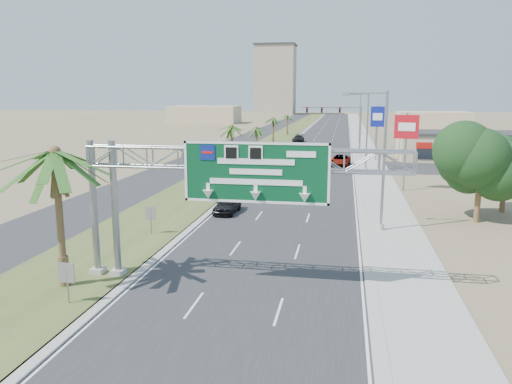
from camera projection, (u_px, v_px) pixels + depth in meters
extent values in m
cube|color=#28282B|center=(326.00, 135.00, 122.61)|extent=(12.00, 300.00, 0.02)
cube|color=#9E9B93|center=(361.00, 136.00, 121.13)|extent=(4.00, 300.00, 0.10)
cube|color=#415224|center=(285.00, 135.00, 124.32)|extent=(7.00, 300.00, 0.12)
cube|color=#28282B|center=(258.00, 135.00, 125.54)|extent=(8.00, 300.00, 0.02)
cylinder|color=gray|center=(115.00, 210.00, 26.50)|extent=(0.36, 0.36, 7.40)
cylinder|color=gray|center=(94.00, 209.00, 26.71)|extent=(0.36, 0.36, 7.40)
cube|color=#9E9B93|center=(119.00, 273.00, 27.17)|extent=(0.70, 0.70, 0.40)
cube|color=#9E9B93|center=(98.00, 271.00, 27.37)|extent=(0.70, 0.70, 0.40)
cube|color=#074221|center=(256.00, 173.00, 24.27)|extent=(7.20, 0.12, 3.00)
cube|color=navy|center=(207.00, 152.00, 24.43)|extent=(0.75, 0.03, 0.75)
cone|color=white|center=(256.00, 196.00, 24.41)|extent=(0.56, 0.56, 0.45)
cylinder|color=brown|center=(60.00, 221.00, 24.95)|extent=(0.36, 0.36, 7.00)
cylinder|color=brown|center=(64.00, 272.00, 25.46)|extent=(0.54, 0.54, 1.68)
cylinder|color=brown|center=(195.00, 171.00, 48.39)|extent=(0.36, 0.36, 5.00)
cylinder|color=brown|center=(196.00, 190.00, 48.75)|extent=(0.54, 0.54, 1.20)
cylinder|color=brown|center=(232.00, 149.00, 63.77)|extent=(0.36, 0.36, 5.80)
cylinder|color=brown|center=(232.00, 167.00, 64.19)|extent=(0.54, 0.54, 1.39)
cylinder|color=brown|center=(256.00, 142.00, 81.29)|extent=(0.36, 0.36, 4.50)
cylinder|color=brown|center=(256.00, 152.00, 81.62)|extent=(0.54, 0.54, 1.08)
cylinder|color=brown|center=(273.00, 132.00, 99.59)|extent=(0.36, 0.36, 5.20)
cylinder|color=brown|center=(273.00, 141.00, 99.96)|extent=(0.54, 0.54, 1.25)
cylinder|color=brown|center=(287.00, 125.00, 123.79)|extent=(0.36, 0.36, 4.80)
cylinder|color=brown|center=(287.00, 133.00, 124.14)|extent=(0.54, 0.54, 1.15)
cylinder|color=gray|center=(384.00, 163.00, 35.31)|extent=(0.20, 0.20, 10.00)
cylinder|color=gray|center=(367.00, 93.00, 34.63)|extent=(2.80, 0.12, 0.12)
cube|color=slate|center=(346.00, 95.00, 34.89)|extent=(0.50, 0.22, 0.18)
cylinder|color=#9E9B93|center=(381.00, 228.00, 36.22)|extent=(0.44, 0.44, 0.50)
cylinder|color=gray|center=(367.00, 132.00, 64.31)|extent=(0.20, 0.20, 10.00)
cylinder|color=gray|center=(357.00, 94.00, 63.63)|extent=(2.80, 0.12, 0.12)
cube|color=slate|center=(346.00, 95.00, 63.89)|extent=(0.50, 0.22, 0.18)
cylinder|color=#9E9B93|center=(365.00, 169.00, 65.21)|extent=(0.44, 0.44, 0.50)
cylinder|color=gray|center=(360.00, 119.00, 99.10)|extent=(0.20, 0.20, 10.00)
cylinder|color=gray|center=(354.00, 95.00, 98.42)|extent=(2.80, 0.12, 0.12)
cube|color=slate|center=(346.00, 95.00, 98.68)|extent=(0.50, 0.22, 0.18)
cylinder|color=#9E9B93|center=(359.00, 143.00, 100.01)|extent=(0.44, 0.44, 0.50)
cylinder|color=gray|center=(360.00, 130.00, 83.88)|extent=(0.28, 0.28, 8.00)
cylinder|color=gray|center=(331.00, 107.00, 84.04)|extent=(10.00, 0.18, 0.18)
cube|color=black|center=(340.00, 110.00, 83.66)|extent=(0.32, 0.18, 0.95)
cube|color=black|center=(322.00, 110.00, 84.18)|extent=(0.32, 0.18, 0.95)
cube|color=black|center=(307.00, 110.00, 84.61)|extent=(0.32, 0.18, 0.95)
sphere|color=red|center=(340.00, 108.00, 83.49)|extent=(0.22, 0.22, 0.22)
imported|color=black|center=(361.00, 112.00, 83.31)|extent=(0.16, 0.16, 0.60)
cylinder|color=#9E9B93|center=(359.00, 152.00, 84.58)|extent=(0.56, 0.56, 0.60)
cube|color=tan|center=(460.00, 147.00, 75.91)|extent=(18.00, 10.00, 4.00)
cylinder|color=brown|center=(478.00, 198.00, 38.47)|extent=(0.44, 0.44, 3.90)
sphere|color=black|center=(481.00, 164.00, 37.97)|extent=(4.50, 4.50, 4.50)
cylinder|color=brown|center=(503.00, 193.00, 41.87)|extent=(0.44, 0.44, 3.30)
sphere|color=black|center=(506.00, 167.00, 41.46)|extent=(3.50, 3.50, 3.50)
cylinder|color=gray|center=(68.00, 287.00, 23.27)|extent=(0.08, 0.08, 1.80)
cube|color=slate|center=(67.00, 273.00, 23.14)|extent=(0.75, 0.06, 0.95)
cylinder|color=gray|center=(151.00, 223.00, 34.99)|extent=(0.08, 0.08, 1.80)
cube|color=slate|center=(151.00, 213.00, 34.85)|extent=(0.75, 0.06, 0.95)
cube|color=tan|center=(276.00, 80.00, 260.09)|extent=(20.00, 16.00, 35.00)
cube|color=tan|center=(205.00, 114.00, 178.12)|extent=(24.00, 14.00, 6.00)
cube|color=tan|center=(433.00, 120.00, 145.95)|extent=(20.00, 12.00, 5.00)
imported|color=black|center=(227.00, 205.00, 41.70)|extent=(1.87, 4.23, 1.41)
imported|color=maroon|center=(306.00, 163.00, 67.76)|extent=(1.76, 4.27, 1.38)
imported|color=gray|center=(341.00, 160.00, 69.81)|extent=(2.87, 5.52, 1.49)
imported|color=black|center=(298.00, 139.00, 104.82)|extent=(2.36, 5.15, 1.46)
cylinder|color=gray|center=(405.00, 152.00, 51.01)|extent=(0.20, 0.20, 7.97)
cube|color=red|center=(407.00, 127.00, 50.51)|extent=(2.40, 0.86, 2.40)
cube|color=white|center=(407.00, 127.00, 50.34)|extent=(1.64, 0.44, 0.84)
cylinder|color=gray|center=(377.00, 133.00, 74.54)|extent=(0.20, 0.20, 8.29)
cube|color=navy|center=(378.00, 117.00, 74.08)|extent=(2.01, 0.42, 3.00)
cube|color=white|center=(378.00, 117.00, 73.90)|extent=(1.40, 0.12, 1.05)
cylinder|color=gray|center=(376.00, 127.00, 93.10)|extent=(0.20, 0.20, 7.62)
cube|color=red|center=(377.00, 113.00, 92.59)|extent=(2.22, 0.54, 1.80)
cube|color=white|center=(377.00, 113.00, 92.41)|extent=(1.53, 0.21, 0.63)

